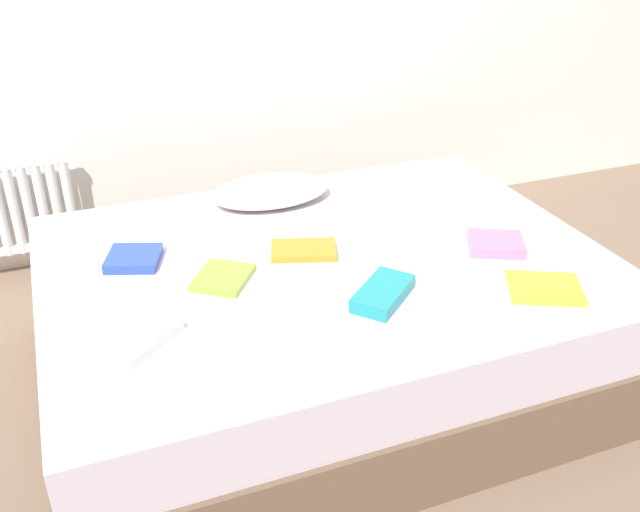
% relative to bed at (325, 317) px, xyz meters
% --- Properties ---
extents(ground_plane, '(8.00, 8.00, 0.00)m').
position_rel_bed_xyz_m(ground_plane, '(0.00, 0.00, -0.25)').
color(ground_plane, '#7F6651').
extents(bed, '(2.00, 1.50, 0.50)m').
position_rel_bed_xyz_m(bed, '(0.00, 0.00, 0.00)').
color(bed, brown).
rests_on(bed, ground).
extents(radiator, '(0.53, 0.04, 0.46)m').
position_rel_bed_xyz_m(radiator, '(-1.06, 1.20, 0.11)').
color(radiator, white).
rests_on(radiator, ground).
extents(pillow, '(0.49, 0.30, 0.10)m').
position_rel_bed_xyz_m(pillow, '(-0.03, 0.53, 0.30)').
color(pillow, white).
rests_on(pillow, bed).
extents(textbook_lime, '(0.25, 0.26, 0.02)m').
position_rel_bed_xyz_m(textbook_lime, '(-0.38, -0.03, 0.26)').
color(textbook_lime, '#8CC638').
rests_on(textbook_lime, bed).
extents(textbook_teal, '(0.27, 0.26, 0.05)m').
position_rel_bed_xyz_m(textbook_teal, '(0.07, -0.33, 0.28)').
color(textbook_teal, teal).
rests_on(textbook_teal, bed).
extents(textbook_pink, '(0.25, 0.23, 0.04)m').
position_rel_bed_xyz_m(textbook_pink, '(0.60, -0.16, 0.27)').
color(textbook_pink, pink).
rests_on(textbook_pink, bed).
extents(textbook_white, '(0.29, 0.28, 0.03)m').
position_rel_bed_xyz_m(textbook_white, '(-0.70, -0.28, 0.27)').
color(textbook_white, white).
rests_on(textbook_white, bed).
extents(textbook_blue, '(0.22, 0.22, 0.03)m').
position_rel_bed_xyz_m(textbook_blue, '(-0.64, 0.21, 0.27)').
color(textbook_blue, '#2847B7').
rests_on(textbook_blue, bed).
extents(textbook_yellow, '(0.29, 0.27, 0.02)m').
position_rel_bed_xyz_m(textbook_yellow, '(0.58, -0.47, 0.26)').
color(textbook_yellow, yellow).
rests_on(textbook_yellow, bed).
extents(textbook_orange, '(0.27, 0.21, 0.02)m').
position_rel_bed_xyz_m(textbook_orange, '(-0.06, 0.06, 0.26)').
color(textbook_orange, orange).
rests_on(textbook_orange, bed).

